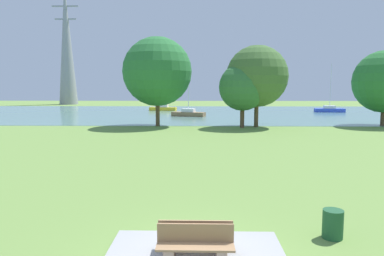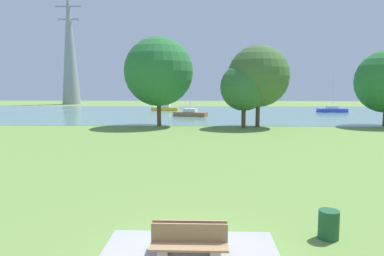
# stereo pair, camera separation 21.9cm
# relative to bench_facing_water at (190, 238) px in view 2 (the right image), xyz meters

# --- Properties ---
(ground_plane) EXTENTS (160.00, 160.00, 0.00)m
(ground_plane) POSITION_rel_bench_facing_water_xyz_m (0.00, 21.73, -0.47)
(ground_plane) COLOR olive
(bench_facing_water) EXTENTS (1.80, 0.48, 0.89)m
(bench_facing_water) POSITION_rel_bench_facing_water_xyz_m (0.00, 0.00, 0.00)
(bench_facing_water) COLOR tan
(bench_facing_water) RESTS_ON concrete_pad
(bench_facing_inland) EXTENTS (1.80, 0.48, 0.89)m
(bench_facing_inland) POSITION_rel_bench_facing_water_xyz_m (0.00, -0.54, 0.00)
(bench_facing_inland) COLOR tan
(bench_facing_inland) RESTS_ON concrete_pad
(litter_bin) EXTENTS (0.56, 0.56, 0.80)m
(litter_bin) POSITION_rel_bench_facing_water_xyz_m (3.78, 1.19, -0.07)
(litter_bin) COLOR #1E512D
(litter_bin) RESTS_ON ground
(water_surface) EXTENTS (140.00, 40.00, 0.02)m
(water_surface) POSITION_rel_bench_facing_water_xyz_m (0.00, 49.73, -0.46)
(water_surface) COLOR slate
(water_surface) RESTS_ON ground
(sailboat_yellow) EXTENTS (4.95, 2.10, 5.40)m
(sailboat_yellow) POSITION_rel_bench_facing_water_xyz_m (-6.66, 55.40, -0.02)
(sailboat_yellow) COLOR yellow
(sailboat_yellow) RESTS_ON water_surface
(sailboat_brown) EXTENTS (5.03, 2.89, 7.83)m
(sailboat_brown) POSITION_rel_bench_facing_water_xyz_m (-1.64, 42.72, 0.00)
(sailboat_brown) COLOR brown
(sailboat_brown) RESTS_ON water_surface
(sailboat_blue) EXTENTS (4.92, 1.97, 8.04)m
(sailboat_blue) POSITION_rel_bench_facing_water_xyz_m (21.75, 51.94, 0.01)
(sailboat_blue) COLOR blue
(sailboat_blue) RESTS_ON water_surface
(tree_east_near) EXTENTS (7.34, 7.34, 9.49)m
(tree_east_near) POSITION_rel_bench_facing_water_xyz_m (-4.52, 29.79, 5.35)
(tree_east_near) COLOR brown
(tree_east_near) RESTS_ON ground
(tree_west_far) EXTENTS (4.87, 4.87, 6.62)m
(tree_west_far) POSITION_rel_bench_facing_water_xyz_m (4.41, 28.46, 3.71)
(tree_west_far) COLOR brown
(tree_west_far) RESTS_ON ground
(tree_west_near) EXTENTS (6.40, 6.40, 8.51)m
(tree_west_near) POSITION_rel_bench_facing_water_xyz_m (5.96, 29.16, 4.83)
(tree_west_near) COLOR brown
(tree_west_near) RESTS_ON ground
(electricity_pylon) EXTENTS (6.40, 4.40, 29.27)m
(electricity_pylon) POSITION_rel_bench_facing_water_xyz_m (-32.32, 78.61, 14.18)
(electricity_pylon) COLOR gray
(electricity_pylon) RESTS_ON ground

